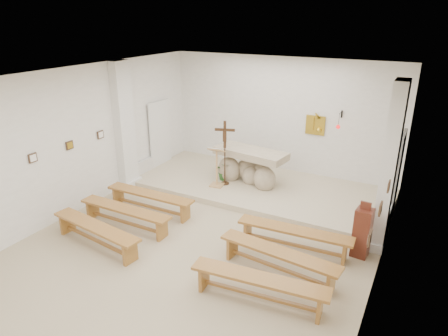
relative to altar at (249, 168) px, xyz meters
The scene contains 29 objects.
ground 3.63m from the altar, 84.56° to the right, with size 7.00×10.00×0.00m, color tan.
wall_left 4.91m from the altar, 131.43° to the right, with size 0.02×10.00×3.50m, color white.
wall_right 5.37m from the altar, 42.99° to the right, with size 0.02×10.00×3.50m, color white.
wall_back 1.89m from the altar, 76.55° to the left, with size 7.00×0.02×3.50m, color white.
ceiling 4.63m from the altar, 84.56° to the right, with size 7.00×10.00×0.02m, color silver.
sanctuary_platform 0.59m from the altar, 11.58° to the right, with size 6.98×3.00×0.15m, color #BFB193.
pilaster_left 3.62m from the altar, 152.62° to the right, with size 0.26×0.55×3.50m, color white.
pilaster_right 4.20m from the altar, 22.93° to the right, with size 0.26×0.55×3.50m, color white.
gold_wall_relief 2.25m from the altar, 45.01° to the left, with size 0.55×0.04×0.55m, color gold.
sanctuary_lamp 2.69m from the altar, 28.57° to the left, with size 0.11×0.36×0.44m.
station_frame_left_front 5.50m from the altar, 125.62° to the right, with size 0.03×0.20×0.20m, color #402B1C.
station_frame_left_mid 4.74m from the altar, 132.89° to the right, with size 0.03×0.20×0.20m, color #402B1C.
station_frame_left_rear 4.10m from the altar, 142.87° to the right, with size 0.03×0.20×0.20m, color #402B1C.
station_frame_right_front 5.91m from the altar, 48.92° to the right, with size 0.03×0.20×0.20m, color #402B1C.
station_frame_right_mid 5.22m from the altar, 41.49° to the right, with size 0.03×0.20×0.20m, color #402B1C.
station_frame_right_rear 4.64m from the altar, 31.88° to the right, with size 0.03×0.20×0.20m, color #402B1C.
radiator_left 3.22m from the altar, 164.28° to the right, with size 0.10×0.85×0.52m, color silver.
radiator_right 3.88m from the altar, 12.99° to the right, with size 0.10×0.85×0.52m, color silver.
altar is the anchor object (origin of this frame).
lectern 0.98m from the altar, 133.97° to the right, with size 0.46×0.40×1.16m.
crucifix_stand 0.96m from the altar, 138.94° to the right, with size 0.53×0.24×1.81m.
potted_plant 0.74m from the altar, 164.73° to the right, with size 0.48×0.41×0.53m, color #295B24.
donation_pedestal 4.02m from the altar, 31.28° to the right, with size 0.35×0.35×1.20m.
bench_left_front 2.97m from the altar, 120.67° to the right, with size 2.38×0.40×0.50m.
bench_right_front 3.37m from the altar, 49.33° to the right, with size 2.39×0.52×0.50m.
bench_left_second 3.78m from the altar, 113.65° to the right, with size 2.38×0.39×0.50m.
bench_right_second 4.10m from the altar, 57.61° to the right, with size 2.40×0.62×0.50m.
bench_left_third 4.62m from the altar, 109.14° to the right, with size 2.40×0.68×0.50m.
bench_right_third 4.89m from the altar, 63.31° to the right, with size 2.40×0.62×0.50m.
Camera 1 is at (3.95, -5.96, 4.60)m, focal length 32.00 mm.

